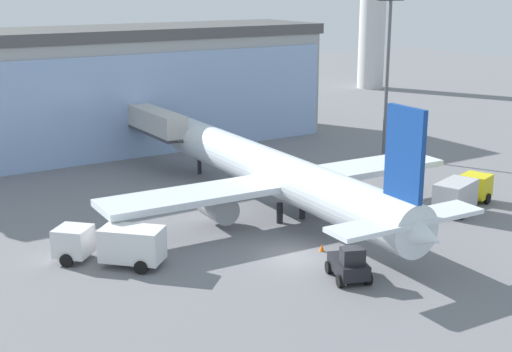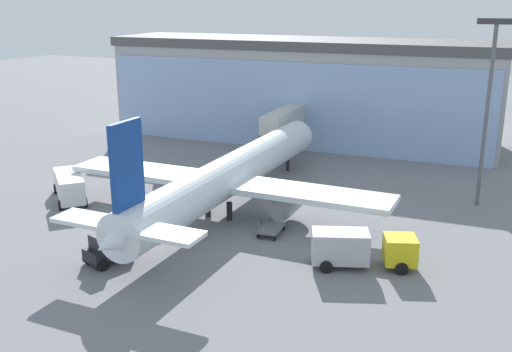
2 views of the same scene
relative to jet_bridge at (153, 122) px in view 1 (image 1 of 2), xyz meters
The scene contains 11 objects.
ground 28.72m from the jet_bridge, 93.23° to the right, with size 240.00×240.00×0.00m, color slate.
terminal_building 10.27m from the jet_bridge, 99.15° to the left, with size 51.80×14.13×13.32m.
jet_bridge is the anchor object (origin of this frame).
apron_light_mast 25.00m from the jet_bridge, 21.81° to the right, with size 3.20×0.40×16.76m.
airplane 20.08m from the jet_bridge, 83.18° to the right, with size 29.88×36.90×10.89m.
catering_truck 26.79m from the jet_bridge, 118.36° to the right, with size 6.82×6.61×2.65m.
fuel_truck 31.16m from the jet_bridge, 58.84° to the right, with size 7.61×4.63×2.65m.
baggage_cart 25.07m from the jet_bridge, 71.16° to the right, with size 1.77×2.90×1.50m.
pushback_tug 33.49m from the jet_bridge, 91.30° to the right, with size 2.99×3.60×2.30m.
safety_cone_nose 28.79m from the jet_bridge, 88.77° to the right, with size 0.36×0.36×0.55m, color orange.
safety_cone_wingtip 20.86m from the jet_bridge, 121.42° to the right, with size 0.36×0.36×0.55m, color orange.
Camera 1 is at (-25.25, -37.81, 18.07)m, focal length 50.00 mm.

